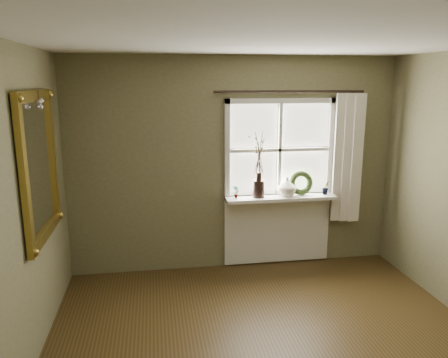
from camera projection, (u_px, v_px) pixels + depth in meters
name	position (u px, v px, depth m)	size (l,w,h in m)	color
ceiling	(299.00, 35.00, 2.86)	(4.50, 4.50, 0.00)	silver
wall_back	(234.00, 164.00, 5.36)	(4.00, 0.10, 2.60)	#6A6645
window_frame	(279.00, 150.00, 5.33)	(1.36, 0.06, 1.24)	silver
window_sill	(281.00, 198.00, 5.36)	(1.36, 0.26, 0.04)	silver
window_apron	(277.00, 229.00, 5.56)	(1.36, 0.04, 0.88)	silver
dark_jug	(259.00, 189.00, 5.29)	(0.14, 0.14, 0.21)	black
cream_vase	(287.00, 187.00, 5.34)	(0.23, 0.23, 0.24)	silver
wreath	(301.00, 185.00, 5.41)	(0.30, 0.30, 0.07)	#2D401C
potted_plant_left	(236.00, 192.00, 5.25)	(0.08, 0.06, 0.16)	#2D401C
potted_plant_right	(326.00, 187.00, 5.43)	(0.10, 0.08, 0.17)	#2D401C
curtain	(347.00, 158.00, 5.40)	(0.36, 0.12, 1.59)	beige
curtain_rod	(291.00, 92.00, 5.14)	(0.03, 0.03, 1.84)	black
gilt_mirror	(40.00, 166.00, 3.83)	(0.10, 1.10, 1.31)	white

